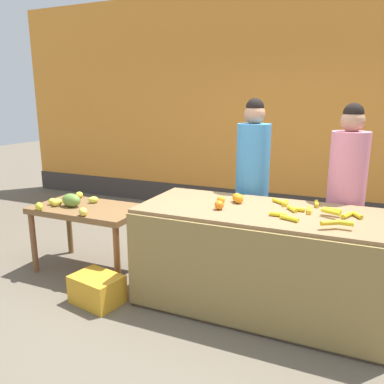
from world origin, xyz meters
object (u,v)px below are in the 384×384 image
vendor_woman_pink_shirt (345,199)px  vendor_woman_blue_shirt (252,187)px  produce_crate (97,289)px  produce_sack (186,238)px

vendor_woman_pink_shirt → vendor_woman_blue_shirt: bearing=177.0°
produce_crate → produce_sack: bearing=74.1°
produce_crate → produce_sack: produce_sack is taller
vendor_woman_blue_shirt → produce_crate: size_ratio=4.13×
vendor_woman_blue_shirt → produce_sack: (-0.73, -0.06, -0.66)m
vendor_woman_blue_shirt → produce_sack: bearing=-175.0°
vendor_woman_pink_shirt → produce_sack: size_ratio=3.40×
vendor_woman_pink_shirt → produce_sack: 1.76m
vendor_woman_blue_shirt → produce_crate: bearing=-130.5°
produce_crate → produce_sack: size_ratio=0.84×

